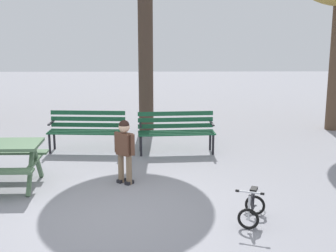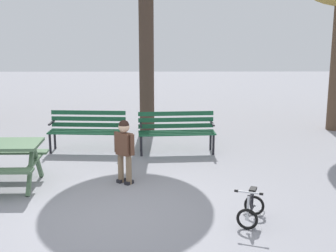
{
  "view_description": "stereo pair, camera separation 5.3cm",
  "coord_description": "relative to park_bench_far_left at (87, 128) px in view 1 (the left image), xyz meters",
  "views": [
    {
      "loc": [
        0.68,
        -6.77,
        2.88
      ],
      "look_at": [
        0.8,
        2.05,
        0.85
      ],
      "focal_mm": 52.54,
      "sensor_mm": 36.0,
      "label": 1
    },
    {
      "loc": [
        0.74,
        -6.77,
        2.88
      ],
      "look_at": [
        0.8,
        2.05,
        0.85
      ],
      "focal_mm": 52.54,
      "sensor_mm": 36.0,
      "label": 2
    }
  ],
  "objects": [
    {
      "name": "park_bench_left",
      "position": [
        1.89,
        -0.11,
        0.0
      ],
      "size": [
        1.63,
        0.57,
        0.85
      ],
      "color": "#195133",
      "rests_on": "ground"
    },
    {
      "name": "park_bench_far_left",
      "position": [
        0.0,
        0.0,
        0.0
      ],
      "size": [
        1.62,
        0.55,
        0.85
      ],
      "color": "#195133",
      "rests_on": "ground"
    },
    {
      "name": "ground",
      "position": [
        0.91,
        -3.4,
        -0.51
      ],
      "size": [
        36.0,
        36.0,
        0.0
      ],
      "primitive_type": "plane",
      "color": "gray"
    },
    {
      "name": "child_standing",
      "position": [
        0.95,
        -2.07,
        0.15
      ],
      "size": [
        0.36,
        0.29,
        1.12
      ],
      "color": "#7F664C",
      "rests_on": "ground"
    },
    {
      "name": "kids_bicycle",
      "position": [
        2.85,
        -3.71,
        -0.31
      ],
      "size": [
        0.52,
        0.63,
        0.54
      ],
      "color": "black",
      "rests_on": "ground"
    }
  ]
}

